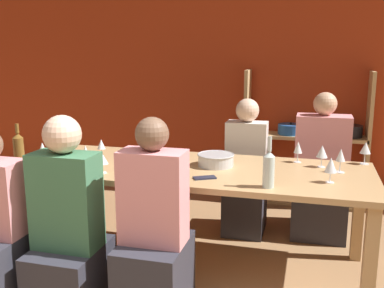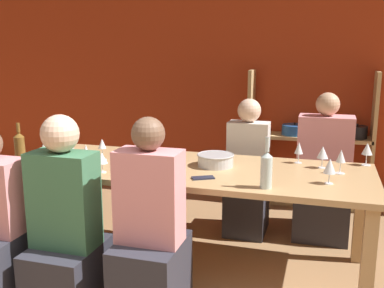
{
  "view_description": "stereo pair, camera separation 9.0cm",
  "coord_description": "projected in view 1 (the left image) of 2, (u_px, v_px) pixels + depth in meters",
  "views": [
    {
      "loc": [
        0.8,
        -1.09,
        1.61
      ],
      "look_at": [
        -0.06,
        2.08,
        0.91
      ],
      "focal_mm": 42.0,
      "sensor_mm": 36.0,
      "label": 1
    },
    {
      "loc": [
        0.89,
        -1.07,
        1.61
      ],
      "look_at": [
        -0.06,
        2.08,
        0.91
      ],
      "focal_mm": 42.0,
      "sensor_mm": 36.0,
      "label": 2
    }
  ],
  "objects": [
    {
      "name": "wine_glass_red_c",
      "position": [
        57.0,
        141.0,
        3.6
      ],
      "size": [
        0.08,
        0.08,
        0.17
      ],
      "color": "white",
      "rests_on": "dining_table"
    },
    {
      "name": "wine_glass_empty_c",
      "position": [
        139.0,
        152.0,
        3.24
      ],
      "size": [
        0.06,
        0.06,
        0.17
      ],
      "color": "white",
      "rests_on": "dining_table"
    },
    {
      "name": "wine_bottle_green",
      "position": [
        269.0,
        168.0,
        2.78
      ],
      "size": [
        0.07,
        0.07,
        0.32
      ],
      "color": "#B2C6C1",
      "rests_on": "dining_table"
    },
    {
      "name": "shelf_unit",
      "position": [
        306.0,
        157.0,
        4.7
      ],
      "size": [
        1.26,
        0.3,
        1.4
      ],
      "color": "tan",
      "rests_on": "ground_plane"
    },
    {
      "name": "mixing_bowl",
      "position": [
        216.0,
        159.0,
        3.31
      ],
      "size": [
        0.27,
        0.27,
        0.09
      ],
      "color": "#B7BABC",
      "rests_on": "dining_table"
    },
    {
      "name": "person_near_a",
      "position": [
        154.0,
        248.0,
        2.66
      ],
      "size": [
        0.38,
        0.47,
        1.24
      ],
      "color": "#2D2D38",
      "rests_on": "ground_plane"
    },
    {
      "name": "dining_table",
      "position": [
        188.0,
        177.0,
        3.31
      ],
      "size": [
        2.64,
        0.96,
        0.76
      ],
      "color": "tan",
      "rests_on": "ground_plane"
    },
    {
      "name": "cell_phone",
      "position": [
        205.0,
        178.0,
        3.0
      ],
      "size": [
        0.17,
        0.13,
        0.01
      ],
      "color": "#1E2338",
      "rests_on": "dining_table"
    },
    {
      "name": "person_far_b",
      "position": [
        320.0,
        184.0,
        3.94
      ],
      "size": [
        0.46,
        0.57,
        1.25
      ],
      "rotation": [
        0.0,
        0.0,
        3.14
      ],
      "color": "#2D2D38",
      "rests_on": "ground_plane"
    },
    {
      "name": "wine_glass_empty_d",
      "position": [
        102.0,
        159.0,
        3.11
      ],
      "size": [
        0.08,
        0.08,
        0.14
      ],
      "color": "white",
      "rests_on": "dining_table"
    },
    {
      "name": "wine_glass_red_b",
      "position": [
        365.0,
        148.0,
        3.35
      ],
      "size": [
        0.08,
        0.08,
        0.17
      ],
      "color": "white",
      "rests_on": "dining_table"
    },
    {
      "name": "person_far_a",
      "position": [
        246.0,
        183.0,
        3.97
      ],
      "size": [
        0.35,
        0.44,
        1.2
      ],
      "rotation": [
        0.0,
        0.0,
        3.14
      ],
      "color": "#2D2D38",
      "rests_on": "ground_plane"
    },
    {
      "name": "wine_glass_white_c",
      "position": [
        322.0,
        152.0,
        3.26
      ],
      "size": [
        0.08,
        0.08,
        0.16
      ],
      "color": "white",
      "rests_on": "dining_table"
    },
    {
      "name": "wine_glass_red_a",
      "position": [
        67.0,
        134.0,
        3.85
      ],
      "size": [
        0.07,
        0.07,
        0.18
      ],
      "color": "white",
      "rests_on": "dining_table"
    },
    {
      "name": "wine_glass_empty_a",
      "position": [
        101.0,
        145.0,
        3.46
      ],
      "size": [
        0.06,
        0.06,
        0.17
      ],
      "color": "white",
      "rests_on": "dining_table"
    },
    {
      "name": "wine_glass_empty_b",
      "position": [
        341.0,
        156.0,
        3.12
      ],
      "size": [
        0.07,
        0.07,
        0.17
      ],
      "color": "white",
      "rests_on": "dining_table"
    },
    {
      "name": "wine_bottle_dark",
      "position": [
        19.0,
        151.0,
        3.16
      ],
      "size": [
        0.07,
        0.07,
        0.34
      ],
      "color": "brown",
      "rests_on": "dining_table"
    },
    {
      "name": "wall_back_red",
      "position": [
        239.0,
        73.0,
        4.91
      ],
      "size": [
        8.8,
        0.06,
        2.7
      ],
      "color": "#B23819",
      "rests_on": "ground_plane"
    },
    {
      "name": "person_near_c",
      "position": [
        68.0,
        239.0,
        2.78
      ],
      "size": [
        0.4,
        0.5,
        1.23
      ],
      "color": "#2D2D38",
      "rests_on": "ground_plane"
    },
    {
      "name": "wine_glass_white_b",
      "position": [
        298.0,
        148.0,
        3.4
      ],
      "size": [
        0.06,
        0.06,
        0.16
      ],
      "color": "white",
      "rests_on": "dining_table"
    },
    {
      "name": "wine_glass_red_e",
      "position": [
        86.0,
        152.0,
        3.28
      ],
      "size": [
        0.06,
        0.06,
        0.16
      ],
      "color": "white",
      "rests_on": "dining_table"
    },
    {
      "name": "wine_glass_red_d",
      "position": [
        331.0,
        166.0,
        2.88
      ],
      "size": [
        0.08,
        0.08,
        0.17
      ],
      "color": "white",
      "rests_on": "dining_table"
    },
    {
      "name": "wine_glass_white_a",
      "position": [
        42.0,
        149.0,
        3.43
      ],
      "size": [
        0.07,
        0.07,
        0.15
      ],
      "color": "white",
      "rests_on": "dining_table"
    }
  ]
}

